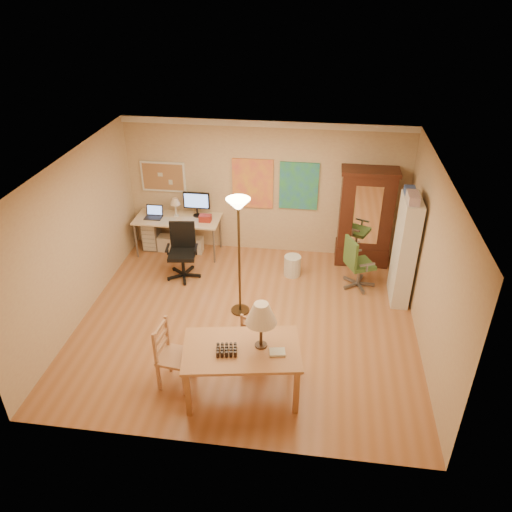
# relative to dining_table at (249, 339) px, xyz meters

# --- Properties ---
(floor) EXTENTS (5.50, 5.50, 0.00)m
(floor) POSITION_rel_dining_table_xyz_m (-0.26, 1.53, -0.92)
(floor) COLOR #A4643A
(floor) RESTS_ON ground
(crown_molding) EXTENTS (5.50, 0.08, 0.12)m
(crown_molding) POSITION_rel_dining_table_xyz_m (-0.26, 3.99, 1.72)
(crown_molding) COLOR white
(crown_molding) RESTS_ON floor
(corkboard) EXTENTS (0.90, 0.04, 0.62)m
(corkboard) POSITION_rel_dining_table_xyz_m (-2.31, 4.00, 0.58)
(corkboard) COLOR #A36D4C
(corkboard) RESTS_ON floor
(art_panel_left) EXTENTS (0.80, 0.04, 1.00)m
(art_panel_left) POSITION_rel_dining_table_xyz_m (-0.51, 4.00, 0.53)
(art_panel_left) COLOR yellow
(art_panel_left) RESTS_ON floor
(art_panel_right) EXTENTS (0.75, 0.04, 0.95)m
(art_panel_right) POSITION_rel_dining_table_xyz_m (0.39, 4.00, 0.53)
(art_panel_right) COLOR teal
(art_panel_right) RESTS_ON floor
(dining_table) EXTENTS (1.68, 1.17, 1.45)m
(dining_table) POSITION_rel_dining_table_xyz_m (0.00, 0.00, 0.00)
(dining_table) COLOR brown
(dining_table) RESTS_ON floor
(ladder_chair_back) EXTENTS (0.48, 0.47, 0.86)m
(ladder_chair_back) POSITION_rel_dining_table_xyz_m (0.02, 0.67, -0.52)
(ladder_chair_back) COLOR #B57653
(ladder_chair_back) RESTS_ON floor
(ladder_chair_left) EXTENTS (0.49, 0.51, 0.99)m
(ladder_chair_left) POSITION_rel_dining_table_xyz_m (-1.06, 0.02, -0.46)
(ladder_chair_left) COLOR #B57653
(ladder_chair_left) RESTS_ON floor
(torchiere_lamp) EXTENTS (0.38, 0.38, 2.09)m
(torchiere_lamp) POSITION_rel_dining_table_xyz_m (-0.42, 1.81, 0.76)
(torchiere_lamp) COLOR #3B2B17
(torchiere_lamp) RESTS_ON floor
(computer_desk) EXTENTS (1.70, 0.74, 1.28)m
(computer_desk) POSITION_rel_dining_table_xyz_m (-1.95, 3.69, -0.45)
(computer_desk) COLOR beige
(computer_desk) RESTS_ON floor
(office_chair_black) EXTENTS (0.65, 0.65, 1.06)m
(office_chair_black) POSITION_rel_dining_table_xyz_m (-1.67, 2.77, -0.64)
(office_chair_black) COLOR black
(office_chair_black) RESTS_ON floor
(office_chair_green) EXTENTS (0.61, 0.61, 1.00)m
(office_chair_green) POSITION_rel_dining_table_xyz_m (1.57, 2.86, -0.65)
(office_chair_green) COLOR slate
(office_chair_green) RESTS_ON floor
(drawer_cart) EXTENTS (0.32, 0.38, 0.64)m
(drawer_cart) POSITION_rel_dining_table_xyz_m (-2.60, 3.75, -0.60)
(drawer_cart) COLOR slate
(drawer_cart) RESTS_ON floor
(armoire) EXTENTS (1.06, 0.50, 1.94)m
(armoire) POSITION_rel_dining_table_xyz_m (1.69, 3.77, -0.07)
(armoire) COLOR black
(armoire) RESTS_ON floor
(bookshelf) EXTENTS (0.29, 0.77, 1.92)m
(bookshelf) POSITION_rel_dining_table_xyz_m (2.28, 2.59, 0.03)
(bookshelf) COLOR white
(bookshelf) RESTS_ON floor
(wastebin) EXTENTS (0.32, 0.32, 0.40)m
(wastebin) POSITION_rel_dining_table_xyz_m (0.37, 3.09, -0.72)
(wastebin) COLOR silver
(wastebin) RESTS_ON floor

